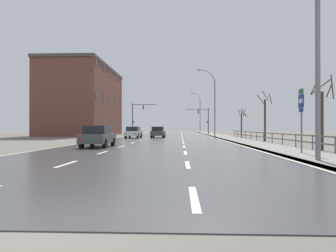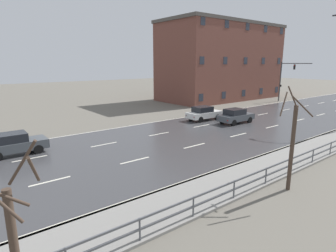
{
  "view_description": "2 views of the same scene",
  "coord_description": "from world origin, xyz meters",
  "px_view_note": "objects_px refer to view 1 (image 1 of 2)",
  "views": [
    {
      "loc": [
        2.06,
        -4.03,
        1.43
      ],
      "look_at": [
        -0.91,
        67.7,
        1.83
      ],
      "focal_mm": 32.15,
      "sensor_mm": 36.0,
      "label": 1
    },
    {
      "loc": [
        17.41,
        14.57,
        6.33
      ],
      "look_at": [
        0.0,
        28.2,
        1.29
      ],
      "focal_mm": 29.74,
      "sensor_mm": 36.0,
      "label": 2
    }
  ],
  "objects_px": {
    "street_lamp_distant": "(199,113)",
    "brick_building": "(84,101)",
    "street_lamp_midground": "(214,104)",
    "car_distant": "(98,136)",
    "car_near_left": "(158,132)",
    "traffic_signal_left": "(137,114)",
    "traffic_signal_right": "(204,117)",
    "highway_sign": "(301,112)",
    "car_near_right": "(133,132)",
    "street_lamp_foreground": "(313,21)"
  },
  "relations": [
    {
      "from": "street_lamp_midground",
      "to": "car_near_left",
      "type": "bearing_deg",
      "value": -143.26
    },
    {
      "from": "traffic_signal_right",
      "to": "car_near_right",
      "type": "xyz_separation_m",
      "value": [
        -11.38,
        -22.36,
        -2.86
      ]
    },
    {
      "from": "street_lamp_midground",
      "to": "car_distant",
      "type": "height_order",
      "value": "street_lamp_midground"
    },
    {
      "from": "street_lamp_distant",
      "to": "street_lamp_midground",
      "type": "bearing_deg",
      "value": -90.04
    },
    {
      "from": "traffic_signal_right",
      "to": "car_near_right",
      "type": "distance_m",
      "value": 25.25
    },
    {
      "from": "highway_sign",
      "to": "street_lamp_midground",
      "type": "bearing_deg",
      "value": 91.74
    },
    {
      "from": "street_lamp_distant",
      "to": "traffic_signal_right",
      "type": "bearing_deg",
      "value": -91.03
    },
    {
      "from": "street_lamp_foreground",
      "to": "brick_building",
      "type": "bearing_deg",
      "value": 118.07
    },
    {
      "from": "traffic_signal_left",
      "to": "car_distant",
      "type": "height_order",
      "value": "traffic_signal_left"
    },
    {
      "from": "traffic_signal_right",
      "to": "car_distant",
      "type": "xyz_separation_m",
      "value": [
        -10.98,
        -41.45,
        -2.86
      ]
    },
    {
      "from": "traffic_signal_left",
      "to": "street_lamp_midground",
      "type": "bearing_deg",
      "value": -43.21
    },
    {
      "from": "traffic_signal_left",
      "to": "street_lamp_foreground",
      "type": "bearing_deg",
      "value": -73.81
    },
    {
      "from": "traffic_signal_right",
      "to": "traffic_signal_left",
      "type": "xyz_separation_m",
      "value": [
        -14.07,
        -0.95,
        0.56
      ]
    },
    {
      "from": "car_near_left",
      "to": "car_distant",
      "type": "distance_m",
      "value": 20.81
    },
    {
      "from": "car_near_left",
      "to": "brick_building",
      "type": "relative_size",
      "value": 0.18
    },
    {
      "from": "brick_building",
      "to": "car_near_left",
      "type": "bearing_deg",
      "value": -44.05
    },
    {
      "from": "street_lamp_distant",
      "to": "traffic_signal_right",
      "type": "relative_size",
      "value": 2.02
    },
    {
      "from": "street_lamp_distant",
      "to": "car_near_left",
      "type": "relative_size",
      "value": 2.71
    },
    {
      "from": "traffic_signal_left",
      "to": "car_near_right",
      "type": "bearing_deg",
      "value": -82.84
    },
    {
      "from": "street_lamp_distant",
      "to": "car_near_left",
      "type": "bearing_deg",
      "value": -101.31
    },
    {
      "from": "street_lamp_midground",
      "to": "traffic_signal_left",
      "type": "bearing_deg",
      "value": 136.79
    },
    {
      "from": "car_distant",
      "to": "street_lamp_distant",
      "type": "bearing_deg",
      "value": 79.59
    },
    {
      "from": "street_lamp_midground",
      "to": "brick_building",
      "type": "xyz_separation_m",
      "value": [
        -23.85,
        8.52,
        1.24
      ]
    },
    {
      "from": "traffic_signal_left",
      "to": "brick_building",
      "type": "height_order",
      "value": "brick_building"
    },
    {
      "from": "traffic_signal_right",
      "to": "street_lamp_distant",
      "type": "bearing_deg",
      "value": 88.97
    },
    {
      "from": "highway_sign",
      "to": "car_near_left",
      "type": "xyz_separation_m",
      "value": [
        -9.48,
        26.26,
        -1.43
      ]
    },
    {
      "from": "traffic_signal_right",
      "to": "car_near_left",
      "type": "height_order",
      "value": "traffic_signal_right"
    },
    {
      "from": "car_near_left",
      "to": "street_lamp_distant",
      "type": "bearing_deg",
      "value": 80.44
    },
    {
      "from": "street_lamp_distant",
      "to": "brick_building",
      "type": "relative_size",
      "value": 0.49
    },
    {
      "from": "street_lamp_distant",
      "to": "car_near_right",
      "type": "bearing_deg",
      "value": -104.94
    },
    {
      "from": "street_lamp_foreground",
      "to": "car_distant",
      "type": "distance_m",
      "value": 15.5
    },
    {
      "from": "car_distant",
      "to": "brick_building",
      "type": "bearing_deg",
      "value": 109.21
    },
    {
      "from": "traffic_signal_right",
      "to": "traffic_signal_left",
      "type": "height_order",
      "value": "traffic_signal_left"
    },
    {
      "from": "street_lamp_distant",
      "to": "traffic_signal_right",
      "type": "distance_m",
      "value": 21.82
    },
    {
      "from": "street_lamp_foreground",
      "to": "traffic_signal_right",
      "type": "xyz_separation_m",
      "value": [
        -0.39,
        50.75,
        -2.09
      ]
    },
    {
      "from": "street_lamp_midground",
      "to": "car_near_right",
      "type": "xyz_separation_m",
      "value": [
        -11.74,
        -7.86,
        -4.47
      ]
    },
    {
      "from": "highway_sign",
      "to": "traffic_signal_left",
      "type": "relative_size",
      "value": 0.54
    },
    {
      "from": "street_lamp_midground",
      "to": "highway_sign",
      "type": "bearing_deg",
      "value": -88.26
    },
    {
      "from": "car_distant",
      "to": "car_near_right",
      "type": "distance_m",
      "value": 19.1
    },
    {
      "from": "street_lamp_foreground",
      "to": "traffic_signal_left",
      "type": "height_order",
      "value": "street_lamp_foreground"
    },
    {
      "from": "traffic_signal_right",
      "to": "traffic_signal_left",
      "type": "relative_size",
      "value": 0.86
    },
    {
      "from": "car_near_left",
      "to": "traffic_signal_right",
      "type": "bearing_deg",
      "value": 70.45
    },
    {
      "from": "car_near_left",
      "to": "street_lamp_foreground",
      "type": "bearing_deg",
      "value": -72.36
    },
    {
      "from": "car_near_left",
      "to": "traffic_signal_left",
      "type": "bearing_deg",
      "value": 108.39
    },
    {
      "from": "car_distant",
      "to": "car_near_left",
      "type": "bearing_deg",
      "value": 81.9
    },
    {
      "from": "street_lamp_midground",
      "to": "car_near_right",
      "type": "distance_m",
      "value": 14.82
    },
    {
      "from": "traffic_signal_left",
      "to": "car_distant",
      "type": "relative_size",
      "value": 1.58
    },
    {
      "from": "highway_sign",
      "to": "brick_building",
      "type": "height_order",
      "value": "brick_building"
    },
    {
      "from": "traffic_signal_right",
      "to": "traffic_signal_left",
      "type": "distance_m",
      "value": 14.11
    },
    {
      "from": "street_lamp_foreground",
      "to": "car_near_left",
      "type": "relative_size",
      "value": 2.85
    }
  ]
}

